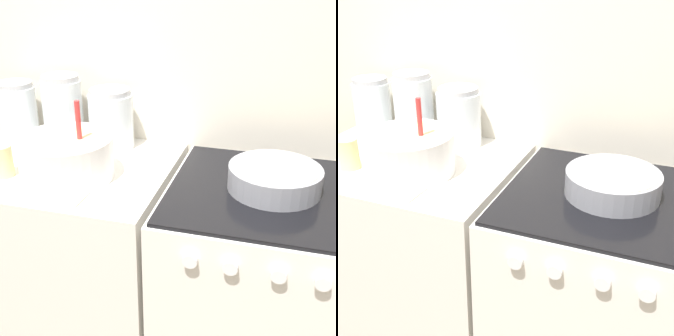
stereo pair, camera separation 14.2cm
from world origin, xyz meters
The scene contains 10 objects.
wall_back centered at (0.00, 0.61, 1.20)m, with size 4.49×0.05×2.40m.
countertop_cabinet centered at (-0.37, 0.29, 0.46)m, with size 0.75×0.58×0.92m.
stove centered at (0.32, 0.29, 0.46)m, with size 0.61×0.60×0.92m.
mixing_bowl centered at (-0.30, 0.21, 1.00)m, with size 0.29×0.29×0.25m.
baking_pan centered at (0.33, 0.30, 0.96)m, with size 0.28×0.28×0.07m.
storage_jar_left centered at (-0.64, 0.48, 1.01)m, with size 0.14×0.14×0.21m.
storage_jar_middle centered at (-0.45, 0.48, 1.03)m, with size 0.15×0.15×0.25m.
storage_jar_right centered at (-0.26, 0.48, 1.01)m, with size 0.16×0.16×0.22m.
tin_can centered at (-0.50, 0.16, 0.97)m, with size 0.07×0.07×0.10m.
recipe_page centered at (-0.27, 0.14, 0.93)m, with size 0.18×0.21×0.01m.
Camera 2 is at (0.50, -0.94, 1.58)m, focal length 50.00 mm.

